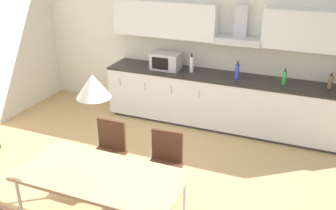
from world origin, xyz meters
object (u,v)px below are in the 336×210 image
(bottle_brown, at_px, (330,82))
(pendant_lamp, at_px, (93,86))
(microwave, at_px, (166,61))
(bottle_blue, at_px, (237,71))
(chair_far_right, at_px, (165,160))
(bottle_white, at_px, (192,64))
(dining_table, at_px, (101,178))
(bottle_green, at_px, (284,78))
(chair_far_left, at_px, (109,148))

(bottle_brown, xyz_separation_m, pendant_lamp, (-2.10, -3.00, 0.70))
(microwave, height_order, bottle_brown, microwave)
(bottle_blue, distance_m, chair_far_right, 2.19)
(bottle_white, xyz_separation_m, chair_far_right, (0.41, -2.16, -0.49))
(dining_table, bearing_deg, bottle_white, 90.65)
(bottle_white, xyz_separation_m, dining_table, (0.03, -2.94, -0.33))
(pendant_lamp, bearing_deg, bottle_blue, 75.73)
(bottle_green, bearing_deg, dining_table, -116.61)
(bottle_white, relative_size, pendant_lamp, 0.97)
(microwave, distance_m, bottle_brown, 2.58)
(bottle_green, height_order, bottle_blue, bottle_blue)
(bottle_blue, xyz_separation_m, chair_far_left, (-1.12, -2.11, -0.47))
(bottle_blue, bearing_deg, bottle_brown, 4.28)
(dining_table, distance_m, chair_far_right, 0.88)
(bottle_green, distance_m, chair_far_left, 2.84)
(microwave, height_order, bottle_blue, bottle_blue)
(microwave, distance_m, chair_far_left, 2.21)
(bottle_brown, height_order, chair_far_right, bottle_brown)
(bottle_white, distance_m, chair_far_right, 2.25)
(bottle_blue, height_order, dining_table, bottle_blue)
(bottle_blue, distance_m, bottle_white, 0.77)
(chair_far_right, bearing_deg, bottle_blue, 80.28)
(dining_table, height_order, chair_far_right, chair_far_right)
(dining_table, height_order, chair_far_left, chair_far_left)
(chair_far_left, bearing_deg, bottle_blue, 62.11)
(bottle_brown, bearing_deg, pendant_lamp, -125.01)
(bottle_blue, bearing_deg, chair_far_right, -99.72)
(bottle_green, xyz_separation_m, dining_table, (-1.45, -2.90, -0.30))
(microwave, relative_size, bottle_white, 1.54)
(bottle_brown, relative_size, chair_far_left, 0.27)
(bottle_brown, height_order, chair_far_left, bottle_brown)
(bottle_white, xyz_separation_m, chair_far_left, (-0.35, -2.16, -0.49))
(bottle_blue, distance_m, dining_table, 3.00)
(microwave, distance_m, chair_far_right, 2.37)
(bottle_blue, xyz_separation_m, pendant_lamp, (-0.74, -2.89, 0.68))
(microwave, distance_m, bottle_white, 0.45)
(bottle_blue, xyz_separation_m, chair_far_right, (-0.36, -2.11, -0.47))
(chair_far_right, distance_m, chair_far_left, 0.75)
(bottle_brown, bearing_deg, chair_far_right, -127.94)
(microwave, xyz_separation_m, chair_far_left, (0.10, -2.15, -0.49))
(microwave, bearing_deg, chair_far_left, -87.21)
(bottle_blue, height_order, chair_far_right, bottle_blue)
(dining_table, xyz_separation_m, chair_far_right, (0.37, 0.78, -0.16))
(chair_far_right, height_order, pendant_lamp, pendant_lamp)
(bottle_blue, height_order, bottle_white, bottle_white)
(microwave, relative_size, dining_table, 0.28)
(pendant_lamp, bearing_deg, chair_far_right, 64.47)
(bottle_blue, relative_size, dining_table, 0.17)
(bottle_blue, relative_size, pendant_lamp, 0.89)
(bottle_green, bearing_deg, bottle_white, 178.44)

